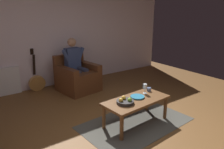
{
  "coord_description": "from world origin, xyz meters",
  "views": [
    {
      "loc": [
        2.04,
        2.04,
        1.87
      ],
      "look_at": [
        -0.31,
        -1.26,
        0.64
      ],
      "focal_mm": 34.76,
      "sensor_mm": 36.0,
      "label": 1
    }
  ],
  "objects_px": {
    "armchair": "(77,78)",
    "coffee_table": "(136,103)",
    "guitar": "(37,82)",
    "fruit_bowl": "(125,101)",
    "candle_jar": "(149,89)",
    "wine_glass_near": "(145,87)",
    "decorative_dish": "(137,97)",
    "person_seated": "(76,63)"
  },
  "relations": [
    {
      "from": "armchair",
      "to": "coffee_table",
      "type": "bearing_deg",
      "value": 83.5
    },
    {
      "from": "armchair",
      "to": "guitar",
      "type": "xyz_separation_m",
      "value": [
        0.8,
        -0.51,
        -0.08
      ]
    },
    {
      "from": "fruit_bowl",
      "to": "candle_jar",
      "type": "bearing_deg",
      "value": -166.19
    },
    {
      "from": "coffee_table",
      "to": "armchair",
      "type": "bearing_deg",
      "value": -87.56
    },
    {
      "from": "armchair",
      "to": "wine_glass_near",
      "type": "xyz_separation_m",
      "value": [
        -0.38,
        1.89,
        0.25
      ]
    },
    {
      "from": "coffee_table",
      "to": "candle_jar",
      "type": "relative_size",
      "value": 15.29
    },
    {
      "from": "decorative_dish",
      "to": "coffee_table",
      "type": "bearing_deg",
      "value": 36.39
    },
    {
      "from": "armchair",
      "to": "decorative_dish",
      "type": "bearing_deg",
      "value": 85.49
    },
    {
      "from": "coffee_table",
      "to": "wine_glass_near",
      "type": "bearing_deg",
      "value": -159.32
    },
    {
      "from": "guitar",
      "to": "fruit_bowl",
      "type": "bearing_deg",
      "value": 104.13
    },
    {
      "from": "coffee_table",
      "to": "fruit_bowl",
      "type": "xyz_separation_m",
      "value": [
        0.25,
        0.02,
        0.1
      ]
    },
    {
      "from": "person_seated",
      "to": "fruit_bowl",
      "type": "xyz_separation_m",
      "value": [
        0.16,
        2.06,
        -0.18
      ]
    },
    {
      "from": "wine_glass_near",
      "to": "candle_jar",
      "type": "bearing_deg",
      "value": -163.96
    },
    {
      "from": "person_seated",
      "to": "fruit_bowl",
      "type": "relative_size",
      "value": 4.42
    },
    {
      "from": "person_seated",
      "to": "decorative_dish",
      "type": "xyz_separation_m",
      "value": [
        -0.16,
        1.99,
        -0.21
      ]
    },
    {
      "from": "candle_jar",
      "to": "decorative_dish",
      "type": "bearing_deg",
      "value": 15.56
    },
    {
      "from": "guitar",
      "to": "coffee_table",
      "type": "bearing_deg",
      "value": 109.52
    },
    {
      "from": "person_seated",
      "to": "coffee_table",
      "type": "xyz_separation_m",
      "value": [
        -0.09,
        2.04,
        -0.28
      ]
    },
    {
      "from": "armchair",
      "to": "coffee_table",
      "type": "distance_m",
      "value": 2.0
    },
    {
      "from": "guitar",
      "to": "fruit_bowl",
      "type": "distance_m",
      "value": 2.61
    },
    {
      "from": "coffee_table",
      "to": "candle_jar",
      "type": "xyz_separation_m",
      "value": [
        -0.43,
        -0.15,
        0.09
      ]
    },
    {
      "from": "coffee_table",
      "to": "decorative_dish",
      "type": "distance_m",
      "value": 0.11
    },
    {
      "from": "armchair",
      "to": "fruit_bowl",
      "type": "bearing_deg",
      "value": 76.31
    },
    {
      "from": "person_seated",
      "to": "coffee_table",
      "type": "relative_size",
      "value": 1.05
    },
    {
      "from": "person_seated",
      "to": "guitar",
      "type": "distance_m",
      "value": 1.02
    },
    {
      "from": "armchair",
      "to": "person_seated",
      "type": "relative_size",
      "value": 0.77
    },
    {
      "from": "guitar",
      "to": "fruit_bowl",
      "type": "relative_size",
      "value": 3.59
    },
    {
      "from": "person_seated",
      "to": "candle_jar",
      "type": "relative_size",
      "value": 16.09
    },
    {
      "from": "decorative_dish",
      "to": "candle_jar",
      "type": "distance_m",
      "value": 0.38
    },
    {
      "from": "coffee_table",
      "to": "fruit_bowl",
      "type": "bearing_deg",
      "value": 4.02
    },
    {
      "from": "candle_jar",
      "to": "coffee_table",
      "type": "bearing_deg",
      "value": 19.2
    },
    {
      "from": "guitar",
      "to": "candle_jar",
      "type": "distance_m",
      "value": 2.71
    },
    {
      "from": "armchair",
      "to": "person_seated",
      "type": "bearing_deg",
      "value": -90.0
    },
    {
      "from": "coffee_table",
      "to": "wine_glass_near",
      "type": "relative_size",
      "value": 6.66
    },
    {
      "from": "coffee_table",
      "to": "wine_glass_near",
      "type": "height_order",
      "value": "wine_glass_near"
    },
    {
      "from": "guitar",
      "to": "decorative_dish",
      "type": "height_order",
      "value": "guitar"
    },
    {
      "from": "armchair",
      "to": "candle_jar",
      "type": "xyz_separation_m",
      "value": [
        -0.52,
        1.85,
        0.16
      ]
    },
    {
      "from": "person_seated",
      "to": "candle_jar",
      "type": "height_order",
      "value": "person_seated"
    },
    {
      "from": "fruit_bowl",
      "to": "coffee_table",
      "type": "bearing_deg",
      "value": -175.98
    },
    {
      "from": "coffee_table",
      "to": "decorative_dish",
      "type": "height_order",
      "value": "decorative_dish"
    },
    {
      "from": "coffee_table",
      "to": "wine_glass_near",
      "type": "xyz_separation_m",
      "value": [
        -0.29,
        -0.11,
        0.18
      ]
    },
    {
      "from": "wine_glass_near",
      "to": "decorative_dish",
      "type": "xyz_separation_m",
      "value": [
        0.23,
        0.06,
        -0.11
      ]
    }
  ]
}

